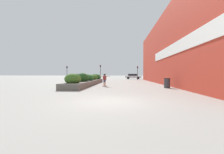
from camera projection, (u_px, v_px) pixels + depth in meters
ground_plane at (112, 101)px, 7.93m from camera, size 300.00×300.00×0.00m
building_wall_right at (161, 51)px, 22.35m from camera, size 0.67×34.09×9.90m
planter_box at (89, 80)px, 21.06m from camera, size 2.09×15.45×1.58m
skateboard at (105, 86)px, 17.82m from camera, size 0.52×0.80×0.10m
skateboarder at (105, 78)px, 17.80m from camera, size 1.26×0.64×1.44m
trash_bin at (167, 83)px, 15.66m from camera, size 0.64×0.64×1.03m
car_leftmost at (133, 76)px, 44.63m from camera, size 4.72×1.90×1.55m
car_center_left at (76, 76)px, 41.85m from camera, size 3.84×2.02×1.53m
traffic_light_left at (100, 70)px, 37.43m from camera, size 0.28×0.30×3.75m
traffic_light_right at (138, 71)px, 36.87m from camera, size 0.28×0.30×3.40m
traffic_light_far_left at (67, 71)px, 37.47m from camera, size 0.28×0.30×3.44m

